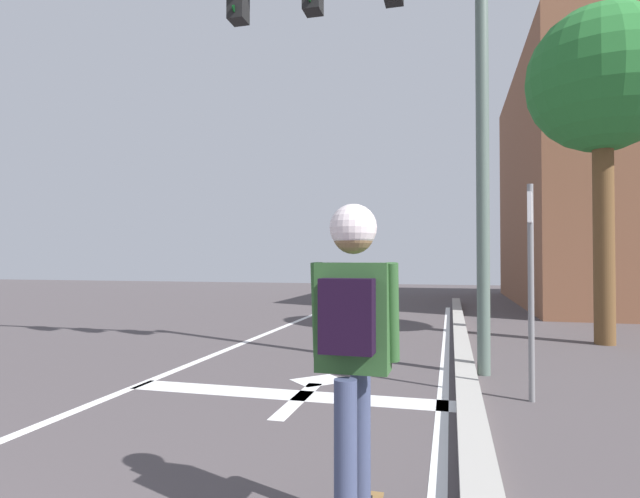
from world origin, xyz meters
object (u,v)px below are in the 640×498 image
(roadside_tree, at_px, (602,83))
(traffic_signal_mast, at_px, (384,46))
(skater, at_px, (353,323))
(street_sign_post, at_px, (531,259))

(roadside_tree, bearing_deg, traffic_signal_mast, -139.47)
(traffic_signal_mast, xyz_separation_m, roadside_tree, (3.36, 2.88, 0.19))
(skater, xyz_separation_m, traffic_signal_mast, (-0.36, 4.12, 3.14))
(street_sign_post, height_order, roadside_tree, roadside_tree)
(skater, height_order, street_sign_post, street_sign_post)
(skater, relative_size, roadside_tree, 0.28)
(traffic_signal_mast, bearing_deg, roadside_tree, 40.53)
(street_sign_post, bearing_deg, skater, -112.95)
(traffic_signal_mast, xyz_separation_m, street_sign_post, (1.63, -1.12, -2.81))
(street_sign_post, bearing_deg, roadside_tree, 66.60)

